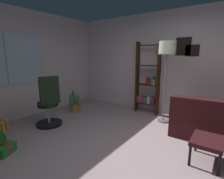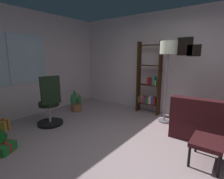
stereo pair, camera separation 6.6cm
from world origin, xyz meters
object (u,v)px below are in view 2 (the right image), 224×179
at_px(floor_lamp, 168,53).
at_px(potted_plant, 76,104).
at_px(footstool, 207,143).
at_px(gift_box_gold, 1,125).
at_px(office_chair, 50,106).
at_px(bookshelf, 149,83).
at_px(gift_box_green, 3,148).

height_order(floor_lamp, potted_plant, floor_lamp).
xyz_separation_m(footstool, gift_box_gold, (-1.32, 3.59, -0.20)).
height_order(footstool, office_chair, office_chair).
bearing_deg(bookshelf, gift_box_green, 162.43).
xyz_separation_m(footstool, office_chair, (-0.54, 3.00, 0.13)).
relative_size(gift_box_gold, potted_plant, 0.56).
xyz_separation_m(bookshelf, potted_plant, (-1.12, 1.65, -0.60)).
bearing_deg(potted_plant, bookshelf, -55.85).
bearing_deg(office_chair, potted_plant, 16.29).
bearing_deg(potted_plant, footstool, -97.76).
relative_size(office_chair, potted_plant, 1.88).
relative_size(gift_box_gold, office_chair, 0.30).
bearing_deg(footstool, bookshelf, 46.34).
height_order(footstool, floor_lamp, floor_lamp).
height_order(footstool, potted_plant, potted_plant).
relative_size(footstool, gift_box_gold, 1.58).
height_order(gift_box_green, potted_plant, potted_plant).
xyz_separation_m(gift_box_gold, potted_plant, (1.77, -0.30, 0.11)).
relative_size(office_chair, bookshelf, 0.59).
distance_m(gift_box_green, office_chair, 1.21).
xyz_separation_m(footstool, floor_lamp, (1.20, 1.05, 1.27)).
distance_m(footstool, office_chair, 3.05).
bearing_deg(floor_lamp, footstool, -138.70).
relative_size(footstool, bookshelf, 0.28).
bearing_deg(floor_lamp, potted_plant, 108.47).
bearing_deg(gift_box_gold, footstool, -69.80).
distance_m(gift_box_green, gift_box_gold, 0.99).
bearing_deg(gift_box_green, office_chair, 17.17).
bearing_deg(office_chair, gift_box_gold, 143.05).
bearing_deg(office_chair, bookshelf, -32.84).
distance_m(gift_box_gold, floor_lamp, 3.86).
xyz_separation_m(gift_box_green, bookshelf, (3.21, -1.02, 0.74)).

